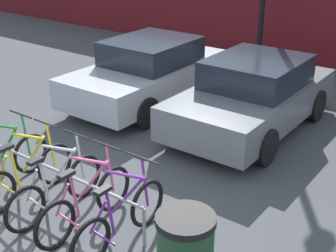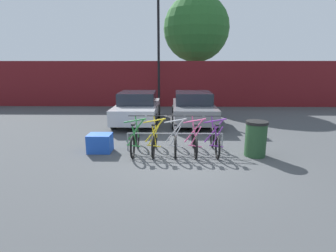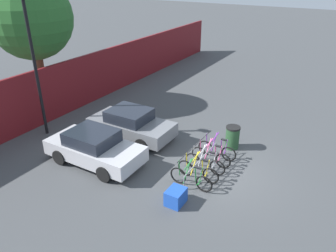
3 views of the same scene
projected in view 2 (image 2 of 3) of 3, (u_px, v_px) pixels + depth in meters
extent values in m
plane|color=#424447|center=(185.00, 158.00, 7.43)|extent=(120.00, 120.00, 0.00)
cube|color=maroon|center=(179.00, 84.00, 16.36)|extent=(36.00, 0.16, 2.82)
cylinder|color=gray|center=(175.00, 134.00, 7.97)|extent=(2.90, 0.04, 0.04)
cylinder|color=gray|center=(128.00, 142.00, 8.06)|extent=(0.04, 0.04, 0.55)
cylinder|color=gray|center=(222.00, 142.00, 8.01)|extent=(0.04, 0.04, 0.55)
torus|color=black|center=(133.00, 147.00, 7.39)|extent=(0.06, 0.66, 0.66)
torus|color=black|center=(137.00, 137.00, 8.41)|extent=(0.06, 0.66, 0.66)
cylinder|color=#288438|center=(136.00, 130.00, 7.98)|extent=(0.60, 0.04, 0.76)
cylinder|color=#288438|center=(135.00, 121.00, 7.85)|extent=(0.68, 0.04, 0.16)
cylinder|color=#288438|center=(134.00, 135.00, 7.66)|extent=(0.14, 0.04, 0.63)
cylinder|color=#288438|center=(133.00, 136.00, 7.46)|extent=(0.32, 0.03, 0.58)
cylinder|color=#288438|center=(134.00, 146.00, 7.59)|extent=(0.40, 0.03, 0.08)
cylinder|color=#288438|center=(137.00, 127.00, 8.29)|extent=(0.12, 0.04, 0.69)
cylinder|color=black|center=(136.00, 116.00, 8.16)|extent=(0.52, 0.03, 0.03)
cube|color=black|center=(133.00, 124.00, 7.50)|extent=(0.10, 0.22, 0.05)
torus|color=black|center=(153.00, 147.00, 7.37)|extent=(0.06, 0.66, 0.66)
torus|color=black|center=(156.00, 137.00, 8.40)|extent=(0.06, 0.66, 0.66)
cylinder|color=yellow|center=(155.00, 130.00, 7.97)|extent=(0.60, 0.04, 0.76)
cylinder|color=yellow|center=(154.00, 121.00, 7.84)|extent=(0.68, 0.04, 0.16)
cylinder|color=yellow|center=(154.00, 135.00, 7.65)|extent=(0.14, 0.04, 0.63)
cylinder|color=yellow|center=(153.00, 136.00, 7.45)|extent=(0.32, 0.03, 0.58)
cylinder|color=yellow|center=(154.00, 146.00, 7.57)|extent=(0.40, 0.03, 0.08)
cylinder|color=yellow|center=(155.00, 127.00, 8.28)|extent=(0.12, 0.04, 0.69)
cylinder|color=black|center=(155.00, 116.00, 8.15)|extent=(0.52, 0.03, 0.03)
cube|color=black|center=(153.00, 124.00, 7.48)|extent=(0.10, 0.22, 0.05)
torus|color=black|center=(175.00, 147.00, 7.36)|extent=(0.06, 0.66, 0.66)
torus|color=black|center=(175.00, 137.00, 8.39)|extent=(0.06, 0.66, 0.66)
cylinder|color=#B7B7BC|center=(175.00, 130.00, 7.95)|extent=(0.60, 0.04, 0.76)
cylinder|color=#B7B7BC|center=(175.00, 121.00, 7.83)|extent=(0.68, 0.04, 0.16)
cylinder|color=#B7B7BC|center=(175.00, 135.00, 7.64)|extent=(0.14, 0.04, 0.63)
cylinder|color=#B7B7BC|center=(175.00, 136.00, 7.44)|extent=(0.32, 0.03, 0.58)
cylinder|color=#B7B7BC|center=(175.00, 146.00, 7.56)|extent=(0.40, 0.03, 0.08)
cylinder|color=#B7B7BC|center=(175.00, 127.00, 8.27)|extent=(0.12, 0.04, 0.69)
cylinder|color=black|center=(175.00, 116.00, 8.14)|extent=(0.52, 0.03, 0.03)
cube|color=black|center=(175.00, 124.00, 7.47)|extent=(0.10, 0.22, 0.05)
torus|color=black|center=(196.00, 147.00, 7.35)|extent=(0.06, 0.66, 0.66)
torus|color=black|center=(193.00, 137.00, 8.38)|extent=(0.06, 0.66, 0.66)
cylinder|color=#E55993|center=(194.00, 130.00, 7.94)|extent=(0.60, 0.04, 0.76)
cylinder|color=#E55993|center=(195.00, 121.00, 7.82)|extent=(0.68, 0.04, 0.16)
cylinder|color=#E55993|center=(195.00, 135.00, 7.63)|extent=(0.14, 0.04, 0.63)
cylinder|color=#E55993|center=(196.00, 136.00, 7.43)|extent=(0.32, 0.03, 0.58)
cylinder|color=#E55993|center=(195.00, 146.00, 7.55)|extent=(0.40, 0.03, 0.08)
cylinder|color=#E55993|center=(193.00, 127.00, 8.26)|extent=(0.12, 0.04, 0.69)
cylinder|color=black|center=(194.00, 116.00, 8.13)|extent=(0.52, 0.03, 0.03)
cube|color=black|center=(196.00, 125.00, 7.46)|extent=(0.10, 0.22, 0.05)
torus|color=black|center=(218.00, 147.00, 7.34)|extent=(0.06, 0.66, 0.66)
torus|color=black|center=(212.00, 137.00, 8.36)|extent=(0.06, 0.66, 0.66)
cylinder|color=#752D99|center=(214.00, 130.00, 7.93)|extent=(0.60, 0.04, 0.76)
cylinder|color=#752D99|center=(215.00, 121.00, 7.81)|extent=(0.68, 0.04, 0.16)
cylinder|color=#752D99|center=(216.00, 135.00, 7.62)|extent=(0.14, 0.04, 0.63)
cylinder|color=#752D99|center=(217.00, 136.00, 7.42)|extent=(0.32, 0.03, 0.58)
cylinder|color=#752D99|center=(216.00, 146.00, 7.54)|extent=(0.40, 0.03, 0.08)
cylinder|color=#752D99|center=(213.00, 127.00, 8.24)|extent=(0.12, 0.04, 0.69)
cylinder|color=black|center=(213.00, 116.00, 8.12)|extent=(0.52, 0.03, 0.03)
cube|color=black|center=(217.00, 125.00, 7.45)|extent=(0.10, 0.22, 0.05)
cube|color=#B7B7BC|center=(138.00, 110.00, 11.88)|extent=(1.80, 4.04, 0.62)
cube|color=#1E232D|center=(138.00, 98.00, 11.85)|extent=(1.58, 1.86, 0.52)
cylinder|color=black|center=(124.00, 111.00, 13.09)|extent=(0.20, 0.64, 0.64)
cylinder|color=black|center=(158.00, 111.00, 13.06)|extent=(0.20, 0.64, 0.64)
cylinder|color=black|center=(114.00, 121.00, 10.81)|extent=(0.20, 0.64, 0.64)
cylinder|color=black|center=(155.00, 121.00, 10.78)|extent=(0.20, 0.64, 0.64)
cube|color=slate|center=(193.00, 111.00, 11.85)|extent=(1.80, 3.98, 0.62)
cube|color=#1E232D|center=(193.00, 98.00, 11.81)|extent=(1.58, 1.83, 0.52)
cylinder|color=black|center=(174.00, 111.00, 13.04)|extent=(0.20, 0.64, 0.64)
cylinder|color=black|center=(208.00, 112.00, 13.01)|extent=(0.20, 0.64, 0.64)
cylinder|color=black|center=(174.00, 121.00, 10.80)|extent=(0.20, 0.64, 0.64)
cylinder|color=black|center=(216.00, 121.00, 10.77)|extent=(0.20, 0.64, 0.64)
cylinder|color=black|center=(159.00, 57.00, 15.03)|extent=(0.14, 0.14, 6.09)
cylinder|color=#234728|center=(256.00, 140.00, 7.56)|extent=(0.60, 0.60, 0.95)
cylinder|color=black|center=(257.00, 123.00, 7.44)|extent=(0.63, 0.63, 0.08)
cube|color=blue|center=(100.00, 143.00, 7.95)|extent=(0.70, 0.56, 0.55)
cylinder|color=brown|center=(195.00, 79.00, 18.03)|extent=(0.52, 0.52, 3.29)
sphere|color=#286028|center=(196.00, 29.00, 17.29)|extent=(4.33, 4.33, 4.33)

